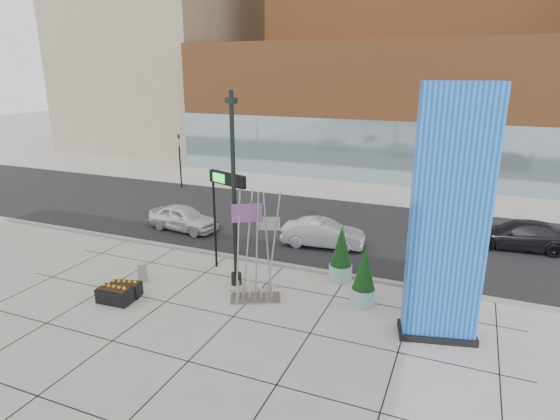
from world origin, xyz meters
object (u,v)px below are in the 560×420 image
at_px(overhead_street_sign, 229,186).
at_px(car_white_west, 183,218).
at_px(public_art_sculpture, 255,272).
at_px(car_silver_mid, 323,234).
at_px(lamp_post, 234,210).
at_px(blue_pylon, 448,223).
at_px(concrete_bollard, 142,272).

relative_size(overhead_street_sign, car_white_west, 1.10).
distance_m(public_art_sculpture, car_silver_mid, 6.60).
bearing_deg(lamp_post, car_silver_mid, 69.93).
height_order(lamp_post, overhead_street_sign, lamp_post).
bearing_deg(public_art_sculpture, blue_pylon, -25.10).
relative_size(public_art_sculpture, car_silver_mid, 1.06).
relative_size(concrete_bollard, overhead_street_sign, 0.17).
bearing_deg(lamp_post, blue_pylon, -6.75).
relative_size(concrete_bollard, car_silver_mid, 0.19).
relative_size(blue_pylon, concrete_bollard, 10.73).
xyz_separation_m(lamp_post, public_art_sculpture, (1.33, -0.90, -2.12)).
bearing_deg(public_art_sculpture, car_white_west, 116.28).
xyz_separation_m(blue_pylon, car_silver_mid, (-6.15, 6.62, -3.39)).
distance_m(lamp_post, car_silver_mid, 6.55).
distance_m(blue_pylon, lamp_post, 8.31).
height_order(public_art_sculpture, car_white_west, public_art_sculpture).
distance_m(concrete_bollard, overhead_street_sign, 5.27).
bearing_deg(lamp_post, public_art_sculpture, -34.13).
distance_m(lamp_post, overhead_street_sign, 1.74).
height_order(car_white_west, car_silver_mid, car_white_west).
bearing_deg(car_silver_mid, overhead_street_sign, 138.08).
relative_size(blue_pylon, overhead_street_sign, 1.84).
bearing_deg(public_art_sculpture, lamp_post, 121.35).
bearing_deg(concrete_bollard, car_white_west, 108.46).
relative_size(lamp_post, overhead_street_sign, 1.75).
distance_m(blue_pylon, car_silver_mid, 9.65).
bearing_deg(blue_pylon, car_white_west, 143.84).
height_order(overhead_street_sign, car_silver_mid, overhead_street_sign).
bearing_deg(public_art_sculpture, car_silver_mid, 59.12).
bearing_deg(car_white_west, car_silver_mid, -79.66).
relative_size(blue_pylon, car_silver_mid, 2.01).
relative_size(overhead_street_sign, car_silver_mid, 1.09).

